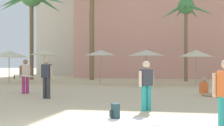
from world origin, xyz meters
TOP-DOWN VIEW (x-y plane):
  - palm_tree_left at (-9.19, 18.43)m, footprint 6.24×5.66m
  - palm_tree_right at (3.97, 18.14)m, footprint 4.24×4.28m
  - cafe_umbrella_0 at (-6.41, 14.38)m, footprint 2.21×2.21m
  - cafe_umbrella_1 at (0.99, 13.61)m, footprint 2.52×2.52m
  - cafe_umbrella_2 at (-2.18, 13.99)m, footprint 2.19×2.19m
  - cafe_umbrella_3 at (4.26, 14.17)m, footprint 2.30×2.30m
  - cafe_umbrella_5 at (-9.08, 14.18)m, footprint 2.70×2.70m
  - beach_towel at (1.25, 1.49)m, footprint 1.82×1.54m
  - backpack at (0.60, 1.85)m, footprint 0.33×0.35m
  - person_far_right at (-4.72, 7.43)m, footprint 2.21×2.01m
  - person_near_right at (1.40, 3.30)m, footprint 0.50×0.49m
  - person_mid_center at (4.00, 7.79)m, footprint 0.96×0.96m
  - person_near_left at (-2.95, 5.81)m, footprint 0.60×0.32m

SIDE VIEW (x-z plane):
  - beach_towel at x=1.25m, z-range 0.00..0.01m
  - backpack at x=0.60m, z-range -0.01..0.41m
  - person_mid_center at x=4.00m, z-range -0.14..0.75m
  - person_near_right at x=1.40m, z-range 0.07..1.68m
  - person_far_right at x=-4.72m, z-range 0.07..1.76m
  - person_near_left at x=-2.95m, z-range 0.09..1.82m
  - cafe_umbrella_3 at x=4.26m, z-range 0.94..3.30m
  - cafe_umbrella_5 at x=-9.08m, z-range 0.95..3.33m
  - cafe_umbrella_1 at x=0.99m, z-range 0.98..3.33m
  - cafe_umbrella_2 at x=-2.18m, z-range 0.99..3.38m
  - cafe_umbrella_0 at x=-6.41m, z-range 1.03..3.44m
  - palm_tree_right at x=3.97m, z-range 2.21..8.86m
  - palm_tree_left at x=-9.19m, z-range 2.76..11.12m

